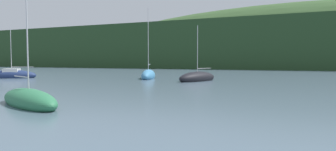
# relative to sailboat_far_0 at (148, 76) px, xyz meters

# --- Properties ---
(wooded_hillside) EXTENTS (352.00, 70.35, 46.02)m
(wooded_hillside) POSITION_rel_sailboat_far_0_xyz_m (22.46, 92.83, 6.71)
(wooded_hillside) COLOR #264223
(wooded_hillside) RESTS_ON ground_plane
(sailboat_far_0) EXTENTS (5.05, 8.66, 12.74)m
(sailboat_far_0) POSITION_rel_sailboat_far_0_xyz_m (0.00, 0.00, 0.00)
(sailboat_far_0) COLOR teal
(sailboat_far_0) RESTS_ON ground_plane
(sailboat_far_2) EXTENTS (5.17, 8.31, 8.95)m
(sailboat_far_2) POSITION_rel_sailboat_far_0_xyz_m (9.65, -2.48, -0.04)
(sailboat_far_2) COLOR black
(sailboat_far_2) RESTS_ON ground_plane
(sailboat_far_7) EXTENTS (8.34, 6.34, 9.59)m
(sailboat_far_7) POSITION_rel_sailboat_far_0_xyz_m (-22.86, -8.51, 0.02)
(sailboat_far_7) COLOR navy
(sailboat_far_7) RESTS_ON ground_plane
(sailboat_near_8) EXTENTS (8.11, 4.91, 10.85)m
(sailboat_near_8) POSITION_rel_sailboat_far_0_xyz_m (6.15, -30.02, -0.11)
(sailboat_near_8) COLOR #2D754C
(sailboat_near_8) RESTS_ON ground_plane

